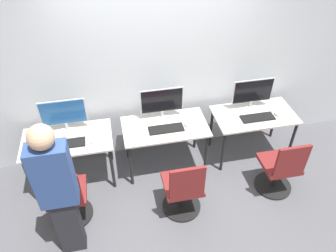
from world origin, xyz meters
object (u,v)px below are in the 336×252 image
object	(u,v)px
keyboard_center	(166,129)
monitor_center	(162,102)
mouse_left	(91,141)
mouse_center	(187,124)
mouse_right	(277,114)
person_left	(58,190)
monitor_left	(63,114)
office_chair_center	(183,191)
keyboard_left	(66,144)
monitor_right	(253,92)
office_chair_right	(280,170)
office_chair_left	(68,199)
keyboard_right	(258,118)

from	to	relation	value
keyboard_center	monitor_center	bearing A→B (deg)	90.00
mouse_left	mouse_center	xyz separation A→B (m)	(1.22, 0.06, 0.00)
monitor_center	mouse_right	xyz separation A→B (m)	(1.53, -0.27, -0.23)
mouse_right	mouse_left	bearing A→B (deg)	-179.16
person_left	mouse_center	bearing A→B (deg)	32.93
monitor_left	office_chair_center	distance (m)	1.75
keyboard_left	person_left	bearing A→B (deg)	-90.26
keyboard_left	keyboard_center	world-z (taller)	same
monitor_center	monitor_right	world-z (taller)	same
mouse_left	keyboard_center	distance (m)	0.94
mouse_left	office_chair_right	world-z (taller)	office_chair_right
monitor_left	mouse_right	bearing A→B (deg)	-5.58
mouse_left	office_chair_center	bearing A→B (deg)	-35.56
monitor_center	keyboard_left	bearing A→B (deg)	-166.54
mouse_center	monitor_right	world-z (taller)	monitor_right
office_chair_left	mouse_center	bearing A→B (deg)	21.81
keyboard_left	monitor_center	bearing A→B (deg)	13.46
mouse_center	office_chair_right	world-z (taller)	office_chair_right
mouse_center	office_chair_center	distance (m)	0.88
mouse_center	office_chair_left	bearing A→B (deg)	-158.19
office_chair_left	mouse_center	distance (m)	1.71
keyboard_left	keyboard_right	distance (m)	2.49
office_chair_center	monitor_right	xyz separation A→B (m)	(1.19, 0.99, 0.59)
keyboard_center	office_chair_center	size ratio (longest dim) A/B	0.51
person_left	keyboard_center	distance (m)	1.59
mouse_left	office_chair_left	size ratio (longest dim) A/B	0.10
monitor_center	mouse_center	world-z (taller)	monitor_center
keyboard_left	mouse_left	world-z (taller)	mouse_left
keyboard_left	keyboard_center	size ratio (longest dim) A/B	1.00
office_chair_left	office_chair_center	bearing A→B (deg)	-6.58
mouse_left	person_left	world-z (taller)	person_left
person_left	keyboard_right	bearing A→B (deg)	20.74
mouse_center	monitor_right	distance (m)	1.01
keyboard_center	monitor_right	xyz separation A→B (m)	(1.24, 0.24, 0.24)
office_chair_center	mouse_right	world-z (taller)	office_chair_center
keyboard_left	office_chair_left	bearing A→B (deg)	-93.37
monitor_left	office_chair_center	xyz separation A→B (m)	(1.29, -1.02, -0.59)
monitor_left	mouse_right	world-z (taller)	monitor_left
mouse_left	monitor_center	size ratio (longest dim) A/B	0.16
monitor_left	keyboard_center	size ratio (longest dim) A/B	1.24
mouse_center	mouse_right	bearing A→B (deg)	-1.30
office_chair_center	mouse_right	bearing A→B (deg)	26.76
mouse_left	keyboard_right	world-z (taller)	mouse_left
mouse_right	office_chair_center	bearing A→B (deg)	-153.24
office_chair_right	keyboard_right	bearing A→B (deg)	96.68
person_left	monitor_right	bearing A→B (deg)	25.71
monitor_left	mouse_left	world-z (taller)	monitor_left
keyboard_center	keyboard_left	bearing A→B (deg)	-178.60
keyboard_left	mouse_left	distance (m)	0.30
keyboard_center	mouse_center	distance (m)	0.28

